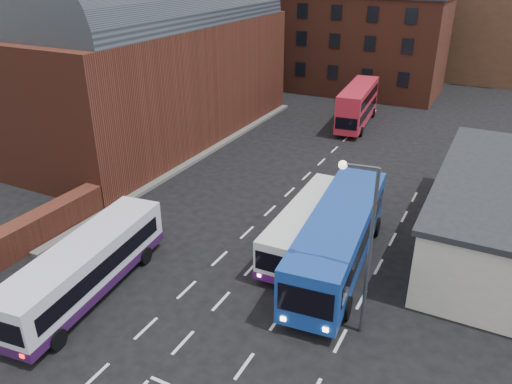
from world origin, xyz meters
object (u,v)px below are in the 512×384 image
at_px(bus_white_inbound, 306,223).
at_px(street_lamp, 364,237).
at_px(bus_white_outbound, 86,265).
at_px(bus_blue, 339,236).
at_px(pedestrian_red, 8,325).
at_px(bus_red_double, 357,105).

height_order(bus_white_inbound, street_lamp, street_lamp).
distance_m(bus_white_outbound, street_lamp, 13.23).
height_order(bus_blue, pedestrian_red, bus_blue).
bearing_deg(bus_red_double, street_lamp, 101.29).
bearing_deg(bus_white_outbound, bus_red_double, 76.50).
xyz_separation_m(bus_white_outbound, pedestrian_red, (-0.69, -4.01, -0.93)).
distance_m(bus_red_double, pedestrian_red, 36.50).
height_order(bus_white_outbound, bus_blue, bus_blue).
xyz_separation_m(bus_white_inbound, bus_blue, (2.29, -1.27, 0.44)).
relative_size(bus_white_outbound, bus_red_double, 1.06).
height_order(bus_red_double, street_lamp, street_lamp).
height_order(bus_blue, street_lamp, street_lamp).
xyz_separation_m(bus_white_inbound, street_lamp, (4.61, -5.61, 3.30)).
xyz_separation_m(bus_white_outbound, bus_blue, (10.08, 7.68, 0.29)).
bearing_deg(bus_white_inbound, street_lamp, 127.74).
bearing_deg(street_lamp, bus_red_double, 106.79).
height_order(bus_blue, bus_red_double, bus_red_double).
bearing_deg(street_lamp, pedestrian_red, -150.67).
relative_size(bus_blue, street_lamp, 1.55).
bearing_deg(bus_white_inbound, bus_blue, 149.23).
relative_size(bus_white_inbound, street_lamp, 1.18).
bearing_deg(bus_blue, pedestrian_red, 41.92).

